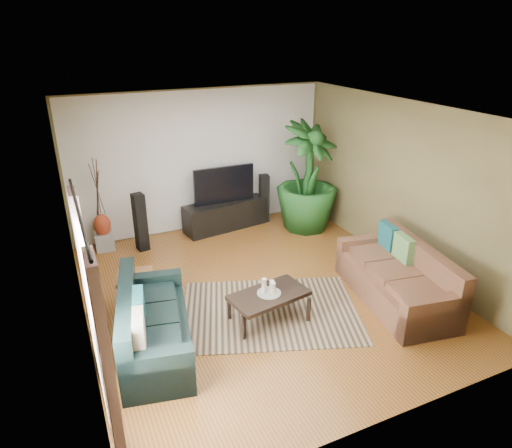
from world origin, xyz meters
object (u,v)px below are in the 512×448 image
sofa_left (155,320)px  television (224,185)px  potted_plant (307,177)px  side_table (136,291)px  coffee_table (269,307)px  vase (102,225)px  speaker_left (140,222)px  pedestal (105,241)px  sofa_right (396,274)px  tv_stand (225,215)px  speaker_right (264,198)px

sofa_left → television: bearing=-22.6°
potted_plant → side_table: (-3.61, -1.45, -0.79)m
coffee_table → vase: vase is taller
speaker_left → pedestal: (-0.62, 0.28, -0.37)m
sofa_right → tv_stand: 3.72m
coffee_table → side_table: bearing=135.4°
sofa_left → potted_plant: bearing=-43.9°
sofa_right → tv_stand: (-1.31, 3.48, -0.15)m
tv_stand → television: bearing=0.0°
pedestal → vase: 0.31m
speaker_left → speaker_right: (2.56, 0.28, -0.03)m
sofa_right → speaker_left: bearing=-127.4°
coffee_table → television: size_ratio=0.86×
speaker_left → potted_plant: (3.17, -0.38, 0.52)m
sofa_left → speaker_left: size_ratio=1.75×
tv_stand → vase: (-2.32, 0.00, 0.19)m
television → speaker_right: 0.95m
television → potted_plant: bearing=-24.3°
potted_plant → tv_stand: bearing=155.7°
sofa_right → tv_stand: size_ratio=1.24×
speaker_right → pedestal: size_ratio=3.07×
sofa_right → side_table: (-3.46, 1.37, -0.17)m
speaker_left → potted_plant: bearing=-17.6°
tv_stand → side_table: bearing=-143.8°
sofa_right → television: television is taller
television → coffee_table: bearing=-100.4°
speaker_left → television: bearing=-1.3°
sofa_right → side_table: size_ratio=3.95×
potted_plant → speaker_right: bearing=132.4°
sofa_left → speaker_left: speaker_left is taller
pedestal → sofa_right: bearing=-43.8°
sofa_right → side_table: bearing=-102.3°
television → speaker_left: size_ratio=1.14×
vase → speaker_right: bearing=0.0°
speaker_right → pedestal: (-3.18, 0.00, -0.33)m
pedestal → vase: bearing=0.0°
television → potted_plant: (1.46, -0.66, 0.15)m
tv_stand → speaker_left: 1.75m
tv_stand → vase: 2.33m
sofa_right → coffee_table: sofa_right is taller
vase → speaker_left: bearing=-24.6°
coffee_table → speaker_left: 3.13m
speaker_left → coffee_table: bearing=-79.7°
speaker_right → vase: bearing=-169.5°
sofa_left → speaker_right: bearing=-32.0°
coffee_table → tv_stand: size_ratio=0.63×
pedestal → side_table: bearing=-85.3°
sofa_left → tv_stand: sofa_left is taller
sofa_left → sofa_right: same height
sofa_left → pedestal: 3.17m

